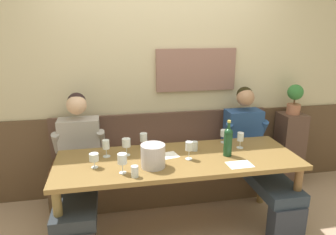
% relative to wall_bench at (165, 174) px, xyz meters
% --- Properties ---
extents(room_wall_back, '(6.80, 0.12, 2.80)m').
position_rel_wall_bench_xyz_m(room_wall_back, '(0.00, 0.26, 1.12)').
color(room_wall_back, beige).
rests_on(room_wall_back, ground).
extents(wood_wainscot_panel, '(6.80, 0.03, 0.92)m').
position_rel_wall_bench_xyz_m(wood_wainscot_panel, '(0.00, 0.21, 0.18)').
color(wood_wainscot_panel, brown).
rests_on(wood_wainscot_panel, ground).
extents(wall_bench, '(2.44, 0.42, 0.94)m').
position_rel_wall_bench_xyz_m(wall_bench, '(0.00, 0.00, 0.00)').
color(wall_bench, brown).
rests_on(wall_bench, ground).
extents(dining_table, '(2.14, 0.76, 0.74)m').
position_rel_wall_bench_xyz_m(dining_table, '(0.00, -0.63, 0.38)').
color(dining_table, brown).
rests_on(dining_table, ground).
extents(person_left_seat, '(0.51, 1.17, 1.24)m').
position_rel_wall_bench_xyz_m(person_left_seat, '(-0.89, -0.34, 0.32)').
color(person_left_seat, '#342F30').
rests_on(person_left_seat, ground).
extents(person_center_left_seat, '(0.50, 1.18, 1.23)m').
position_rel_wall_bench_xyz_m(person_center_left_seat, '(0.89, -0.34, 0.32)').
color(person_center_left_seat, '#292E3A').
rests_on(person_center_left_seat, ground).
extents(ice_bucket, '(0.20, 0.20, 0.19)m').
position_rel_wall_bench_xyz_m(ice_bucket, '(-0.25, -0.77, 0.56)').
color(ice_bucket, '#BDB5B9').
rests_on(ice_bucket, dining_table).
extents(wine_bottle_amber_mid, '(0.08, 0.08, 0.33)m').
position_rel_wall_bench_xyz_m(wine_bottle_amber_mid, '(0.45, -0.66, 0.60)').
color(wine_bottle_amber_mid, '#184122').
rests_on(wine_bottle_amber_mid, dining_table).
extents(wine_glass_right_end, '(0.08, 0.08, 0.12)m').
position_rel_wall_bench_xyz_m(wine_glass_right_end, '(-0.72, -0.69, 0.55)').
color(wine_glass_right_end, silver).
rests_on(wine_glass_right_end, dining_table).
extents(wine_glass_by_bottle, '(0.07, 0.07, 0.16)m').
position_rel_wall_bench_xyz_m(wine_glass_by_bottle, '(-0.50, -0.84, 0.58)').
color(wine_glass_by_bottle, silver).
rests_on(wine_glass_by_bottle, dining_table).
extents(wine_glass_center_front, '(0.08, 0.08, 0.16)m').
position_rel_wall_bench_xyz_m(wine_glass_center_front, '(-0.45, -0.48, 0.57)').
color(wine_glass_center_front, silver).
rests_on(wine_glass_center_front, dining_table).
extents(wine_glass_mid_right, '(0.08, 0.08, 0.13)m').
position_rel_wall_bench_xyz_m(wine_glass_mid_right, '(0.54, -0.34, 0.56)').
color(wine_glass_mid_right, silver).
rests_on(wine_glass_mid_right, dining_table).
extents(wine_glass_mid_left, '(0.07, 0.07, 0.15)m').
position_rel_wall_bench_xyz_m(wine_glass_mid_left, '(-0.27, -0.35, 0.57)').
color(wine_glass_mid_left, silver).
rests_on(wine_glass_mid_left, dining_table).
extents(wine_glass_left_end, '(0.06, 0.06, 0.16)m').
position_rel_wall_bench_xyz_m(wine_glass_left_end, '(0.09, -0.67, 0.58)').
color(wine_glass_left_end, silver).
rests_on(wine_glass_left_end, dining_table).
extents(wine_glass_center_rear, '(0.07, 0.07, 0.15)m').
position_rel_wall_bench_xyz_m(wine_glass_center_rear, '(0.63, -0.51, 0.57)').
color(wine_glass_center_rear, silver).
rests_on(wine_glass_center_rear, dining_table).
extents(wine_glass_near_bucket, '(0.07, 0.07, 0.16)m').
position_rel_wall_bench_xyz_m(wine_glass_near_bucket, '(-0.63, -0.48, 0.57)').
color(wine_glass_near_bucket, silver).
rests_on(wine_glass_near_bucket, dining_table).
extents(water_tumbler_left, '(0.06, 0.06, 0.09)m').
position_rel_wall_bench_xyz_m(water_tumbler_left, '(0.19, -0.49, 0.51)').
color(water_tumbler_left, silver).
rests_on(water_tumbler_left, dining_table).
extents(water_tumbler_right, '(0.06, 0.06, 0.09)m').
position_rel_wall_bench_xyz_m(water_tumbler_right, '(-0.41, -0.92, 0.51)').
color(water_tumbler_right, silver).
rests_on(water_tumbler_right, dining_table).
extents(tasting_sheet_left_guest, '(0.24, 0.19, 0.00)m').
position_rel_wall_bench_xyz_m(tasting_sheet_left_guest, '(-0.10, -0.57, 0.46)').
color(tasting_sheet_left_guest, white).
rests_on(tasting_sheet_left_guest, dining_table).
extents(tasting_sheet_right_guest, '(0.22, 0.16, 0.00)m').
position_rel_wall_bench_xyz_m(tasting_sheet_right_guest, '(0.48, -0.87, 0.46)').
color(tasting_sheet_right_guest, white).
rests_on(tasting_sheet_right_guest, dining_table).
extents(corner_pedestal, '(0.28, 0.28, 0.89)m').
position_rel_wall_bench_xyz_m(corner_pedestal, '(1.52, 0.03, 0.16)').
color(corner_pedestal, brown).
rests_on(corner_pedestal, ground).
extents(potted_plant, '(0.18, 0.18, 0.35)m').
position_rel_wall_bench_xyz_m(potted_plant, '(1.52, 0.03, 0.80)').
color(potted_plant, '#AB694D').
rests_on(potted_plant, corner_pedestal).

